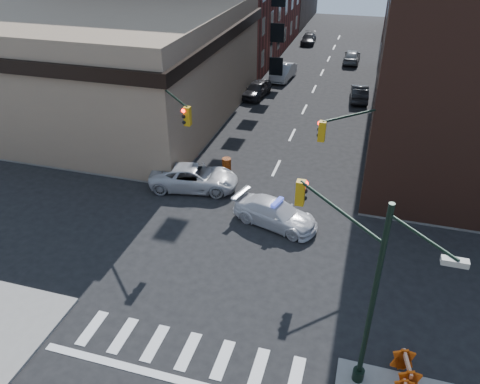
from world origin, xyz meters
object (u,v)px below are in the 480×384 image
Objects in this scene: parked_car_wnear at (257,89)px; barricade_se_a at (406,370)px; pedestrian_a at (169,144)px; police_car at (275,213)px; parked_car_enear at (359,93)px; barrel_road at (265,207)px; pedestrian_b at (90,155)px; parked_car_wfar at (283,72)px; barrel_bank at (227,166)px; barricade_nw_a at (162,176)px; pickup at (194,177)px.

parked_car_wnear reaches higher than barricade_se_a.
police_car is at bearing -10.88° from pedestrian_a.
parked_car_wnear is 1.02× the size of parked_car_enear.
pedestrian_b is at bearing 170.39° from barrel_road.
parked_car_wfar is at bearing 99.39° from barrel_road.
barricade_nw_a is (-3.66, -2.66, 0.03)m from barrel_bank.
barrel_road is 7.63m from barricade_nw_a.
pickup reaches higher than parked_car_wnear.
barricade_se_a is at bearing -33.32° from barricade_nw_a.
barrel_road is (-4.00, -21.94, -0.22)m from parked_car_enear.
pickup is at bearing -24.47° from pedestrian_a.
pickup is at bearing 36.68° from barricade_se_a.
parked_car_enear is 3.83× the size of barricade_nw_a.
police_car reaches higher than barricade_nw_a.
police_car is 4.55× the size of barrel_bank.
pickup is 7.91m from pedestrian_b.
police_car is 4.32× the size of barricade_nw_a.
pedestrian_b is at bearing -166.91° from barrel_bank.
barricade_se_a is (13.06, -11.60, -0.15)m from pickup.
parked_car_wfar is (0.82, 24.47, 0.03)m from pickup.
parked_car_wnear reaches higher than barrel_bank.
pedestrian_b is at bearing -120.20° from pedestrian_a.
police_car is at bearing -13.21° from barricade_nw_a.
pickup is 3.04× the size of pedestrian_b.
pedestrian_a is at bearing 32.33° from pickup.
barricade_nw_a is (-15.33, 11.50, -0.05)m from barricade_se_a.
barricade_nw_a is (-8.25, 2.48, -0.14)m from police_car.
barrel_road is (5.17, -1.82, -0.27)m from pickup.
parked_car_wnear is at bearing 88.12° from barricade_nw_a.
pedestrian_a is at bearing -96.14° from parked_car_wfar.
pickup is 2.92m from barrel_bank.
parked_car_enear is (8.35, -4.35, -0.09)m from parked_car_wfar.
parked_car_wfar reaches higher than barricade_se_a.
barricade_se_a is (7.90, -9.78, 0.12)m from barrel_road.
barrel_bank is (0.58, -21.92, -0.27)m from parked_car_wfar.
pedestrian_a is (-4.24, -20.73, 0.19)m from parked_car_wfar.
barrel_bank is (9.30, 2.16, -0.53)m from pedestrian_b.
pedestrian_b is at bearing 44.22° from parked_car_enear.
parked_car_wfar is 21.92m from barrel_bank.
pedestrian_b is 24.15m from barricade_se_a.
barricade_se_a is at bearing -141.76° from pickup.
pedestrian_a is at bearing 47.54° from parked_car_enear.
barrel_bank is at bearing -38.82° from pickup.
parked_car_wfar is 4.28× the size of barricade_nw_a.
parked_car_wnear is 19.30m from pedestrian_b.
parked_car_wfar reaches higher than police_car.
barricade_se_a is (7.08, -9.01, -0.09)m from police_car.
parked_car_enear reaches higher than barrel_bank.
barricade_se_a is at bearing -19.89° from pedestrian_a.
barrel_bank is 4.53m from barricade_nw_a.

